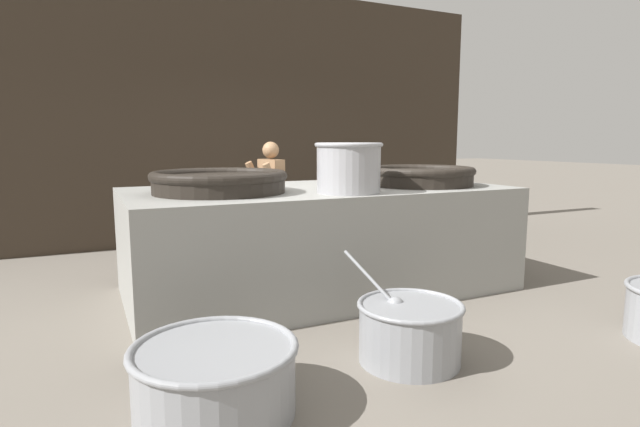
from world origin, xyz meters
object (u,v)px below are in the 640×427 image
(prep_bowl_meat, at_px, (215,375))
(stock_pot, at_px, (349,167))
(giant_wok_far, at_px, (419,175))
(prep_bowl_vegetables, at_px, (410,329))
(cook, at_px, (271,197))
(giant_wok_near, at_px, (219,181))

(prep_bowl_meat, bearing_deg, stock_pot, 40.59)
(giant_wok_far, xyz_separation_m, prep_bowl_vegetables, (-1.24, -1.60, -0.90))
(cook, bearing_deg, giant_wok_near, 45.97)
(cook, xyz_separation_m, prep_bowl_vegetables, (-0.17, -3.17, -0.57))
(giant_wok_far, relative_size, prep_bowl_meat, 1.24)
(giant_wok_near, relative_size, prep_bowl_vegetables, 1.35)
(stock_pot, xyz_separation_m, cook, (-0.03, 1.94, -0.46))
(giant_wok_far, height_order, cook, cook)
(stock_pot, relative_size, prep_bowl_vegetables, 0.67)
(giant_wok_far, height_order, prep_bowl_vegetables, giant_wok_far)
(giant_wok_near, height_order, prep_bowl_meat, giant_wok_near)
(cook, bearing_deg, prep_bowl_vegetables, 77.48)
(cook, relative_size, prep_bowl_vegetables, 1.66)
(cook, height_order, prep_bowl_meat, cook)
(stock_pot, distance_m, cook, 2.00)
(stock_pot, bearing_deg, giant_wok_far, 19.63)
(giant_wok_far, distance_m, prep_bowl_vegetables, 2.21)
(giant_wok_near, height_order, stock_pot, stock_pot)
(giant_wok_far, height_order, stock_pot, stock_pot)
(prep_bowl_meat, bearing_deg, giant_wok_near, 74.36)
(stock_pot, bearing_deg, prep_bowl_vegetables, -99.02)
(stock_pot, relative_size, prep_bowl_meat, 0.66)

